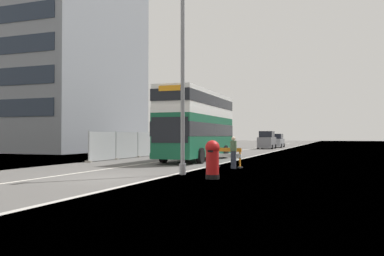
% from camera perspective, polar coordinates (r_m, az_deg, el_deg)
% --- Properties ---
extents(ground, '(140.00, 280.00, 0.10)m').
position_cam_1_polar(ground, '(17.32, -10.43, -6.98)').
color(ground, '#565451').
extents(double_decker_bus, '(2.99, 11.04, 4.84)m').
position_cam_1_polar(double_decker_bus, '(29.14, 0.83, 0.55)').
color(double_decker_bus, '#145638').
rests_on(double_decker_bus, ground).
extents(lamppost_foreground, '(0.29, 0.70, 9.43)m').
position_cam_1_polar(lamppost_foreground, '(18.46, -1.32, 7.43)').
color(lamppost_foreground, gray).
rests_on(lamppost_foreground, ground).
extents(red_pillar_postbox, '(0.59, 0.59, 1.55)m').
position_cam_1_polar(red_pillar_postbox, '(16.51, 2.86, -4.15)').
color(red_pillar_postbox, black).
rests_on(red_pillar_postbox, ground).
extents(roadworks_barrier, '(1.60, 0.76, 1.08)m').
position_cam_1_polar(roadworks_barrier, '(22.46, 5.09, -3.84)').
color(roadworks_barrier, orange).
rests_on(roadworks_barrier, ground).
extents(construction_site_fence, '(0.44, 20.60, 2.06)m').
position_cam_1_polar(construction_site_fence, '(36.32, -5.09, -2.28)').
color(construction_site_fence, '#A8AAAD').
rests_on(construction_site_fence, ground).
extents(car_oncoming_near, '(2.00, 3.91, 2.12)m').
position_cam_1_polar(car_oncoming_near, '(49.04, 4.42, -1.97)').
color(car_oncoming_near, silver).
rests_on(car_oncoming_near, ground).
extents(car_receding_mid, '(2.06, 4.48, 2.37)m').
position_cam_1_polar(car_receding_mid, '(56.02, 10.40, -1.74)').
color(car_receding_mid, slate).
rests_on(car_receding_mid, ground).
extents(car_receding_far, '(2.05, 4.54, 2.04)m').
position_cam_1_polar(car_receding_far, '(62.64, 11.68, -1.80)').
color(car_receding_far, gray).
rests_on(car_receding_far, ground).
extents(bare_tree_far_verge_near, '(2.06, 2.41, 4.49)m').
position_cam_1_polar(bare_tree_far_verge_near, '(56.16, -0.16, -0.88)').
color(bare_tree_far_verge_near, '#4C3D2D').
rests_on(bare_tree_far_verge_near, ground).
extents(bare_tree_far_verge_mid, '(3.43, 2.09, 5.51)m').
position_cam_1_polar(bare_tree_far_verge_mid, '(59.50, -3.49, -0.28)').
color(bare_tree_far_verge_mid, '#4C3D2D').
rests_on(bare_tree_far_verge_mid, ground).
extents(pedestrian_at_kerb, '(0.34, 0.34, 1.69)m').
position_cam_1_polar(pedestrian_at_kerb, '(21.83, 5.79, -3.42)').
color(pedestrian_at_kerb, '#2D3342').
rests_on(pedestrian_at_kerb, ground).
extents(backdrop_office_block, '(27.26, 17.99, 24.48)m').
position_cam_1_polar(backdrop_office_block, '(56.02, -23.15, 9.79)').
color(backdrop_office_block, gray).
rests_on(backdrop_office_block, ground).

